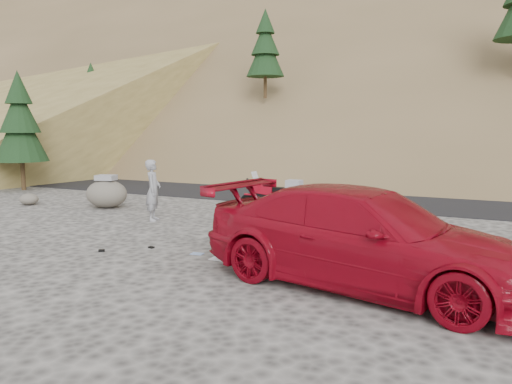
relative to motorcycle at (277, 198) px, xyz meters
The scene contains 16 objects.
ground 3.54m from the motorcycle, 114.19° to the right, with size 140.00×140.00×0.00m, color #3F3D3A.
road 6.02m from the motorcycle, 103.79° to the left, with size 120.00×7.00×0.05m, color black.
hillside 39.16m from the motorcycle, 92.24° to the left, with size 120.00×73.00×46.72m.
conifer_verge 12.71m from the motorcycle, behind, with size 2.20×2.20×5.04m.
motorcycle is the anchor object (origin of this frame).
man 3.65m from the motorcycle, 146.67° to the right, with size 0.64×0.42×1.75m, color #9A9A9F.
red_car 6.59m from the motorcycle, 53.56° to the right, with size 2.32×5.71×1.66m, color maroon.
boulder 5.92m from the motorcycle, behind, with size 1.49×1.29×1.10m.
small_rock 8.85m from the motorcycle, behind, with size 0.69×0.62×0.40m.
gear_white_cloth 4.93m from the motorcycle, 80.04° to the right, with size 0.39×0.35×0.01m, color white.
gear_blue_mat 3.91m from the motorcycle, 78.40° to the right, with size 0.18×0.18×0.44m, color navy.
gear_bottle 4.88m from the motorcycle, 80.78° to the right, with size 0.08×0.08×0.23m, color navy.
gear_funnel 4.94m from the motorcycle, 72.80° to the right, with size 0.13×0.13×0.16m, color red.
gear_glove_a 4.84m from the motorcycle, 102.03° to the right, with size 0.12×0.09×0.04m, color black.
gear_glove_b 5.73m from the motorcycle, 108.13° to the right, with size 0.13×0.10×0.04m, color black.
gear_blue_cloth 4.74m from the motorcycle, 87.55° to the right, with size 0.26×0.19×0.01m, color #88A1D2.
Camera 1 is at (7.25, -10.22, 2.65)m, focal length 35.00 mm.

